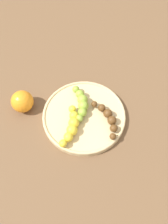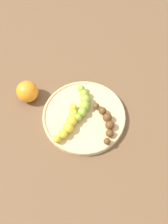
# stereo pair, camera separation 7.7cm
# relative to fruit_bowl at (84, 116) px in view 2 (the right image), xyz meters

# --- Properties ---
(ground_plane) EXTENTS (2.40, 2.40, 0.00)m
(ground_plane) POSITION_rel_fruit_bowl_xyz_m (0.00, 0.00, -0.01)
(ground_plane) COLOR brown
(fruit_bowl) EXTENTS (0.28, 0.28, 0.02)m
(fruit_bowl) POSITION_rel_fruit_bowl_xyz_m (0.00, 0.00, 0.00)
(fruit_bowl) COLOR #D1B784
(fruit_bowl) RESTS_ON ground_plane
(banana_green) EXTENTS (0.05, 0.14, 0.04)m
(banana_green) POSITION_rel_fruit_bowl_xyz_m (-0.01, 0.04, 0.03)
(banana_green) COLOR #8CAD38
(banana_green) RESTS_ON fruit_bowl
(banana_yellow) EXTENTS (0.07, 0.14, 0.04)m
(banana_yellow) POSITION_rel_fruit_bowl_xyz_m (-0.04, -0.05, 0.02)
(banana_yellow) COLOR yellow
(banana_yellow) RESTS_ON fruit_bowl
(banana_overripe) EXTENTS (0.08, 0.15, 0.03)m
(banana_overripe) POSITION_rel_fruit_bowl_xyz_m (0.08, -0.03, 0.02)
(banana_overripe) COLOR #593819
(banana_overripe) RESTS_ON fruit_bowl
(orange_fruit) EXTENTS (0.08, 0.08, 0.08)m
(orange_fruit) POSITION_rel_fruit_bowl_xyz_m (-0.20, 0.06, 0.03)
(orange_fruit) COLOR orange
(orange_fruit) RESTS_ON ground_plane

